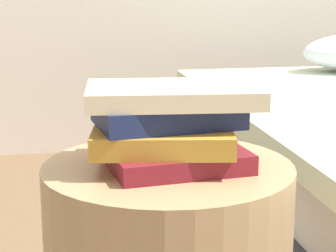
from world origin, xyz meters
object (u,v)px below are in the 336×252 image
Objects in this scene: book_ochre at (162,136)px; book_cream at (174,95)px; book_navy at (170,114)px; book_maroon at (174,155)px.

book_ochre is 0.80× the size of book_cream.
book_navy reaches higher than book_ochre.
book_cream is at bearing -9.70° from book_ochre.
book_cream reaches higher than book_ochre.
book_maroon is 0.07m from book_navy.
book_navy reaches higher than book_maroon.
book_ochre is 0.08m from book_cream.
book_cream is at bearing -68.13° from book_navy.
book_navy is at bearing 124.94° from book_cream.
book_cream is (0.02, -0.01, 0.07)m from book_ochre.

